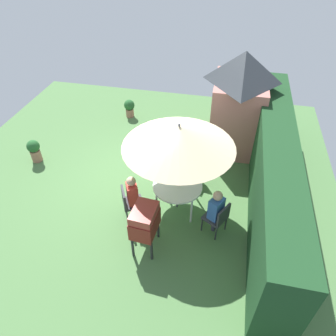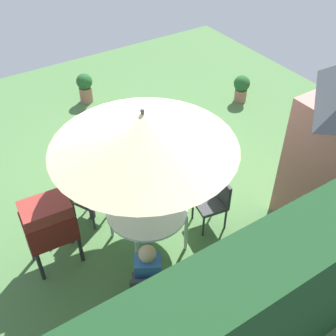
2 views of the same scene
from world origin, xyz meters
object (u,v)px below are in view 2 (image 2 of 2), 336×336
(chair_near_shed, at_px, (85,193))
(chair_far_side, at_px, (149,290))
(person_in_blue, at_px, (148,272))
(potted_plant_by_shed, at_px, (241,87))
(patio_umbrella, at_px, (143,131))
(person_in_red, at_px, (87,183))
(chair_toward_hedge, at_px, (215,199))
(patio_table, at_px, (147,212))
(bbq_grill, at_px, (49,222))
(potted_plant_by_grill, at_px, (85,87))

(chair_near_shed, xyz_separation_m, chair_far_side, (0.05, 2.13, 0.00))
(person_in_blue, bearing_deg, chair_near_shed, -90.18)
(chair_far_side, height_order, potted_plant_by_shed, chair_far_side)
(chair_near_shed, relative_size, potted_plant_by_shed, 1.38)
(patio_umbrella, height_order, person_in_red, patio_umbrella)
(chair_toward_hedge, distance_m, person_in_red, 2.06)
(potted_plant_by_shed, bearing_deg, patio_table, 32.08)
(chair_toward_hedge, height_order, potted_plant_by_shed, chair_toward_hedge)
(patio_table, height_order, chair_near_shed, chair_near_shed)
(chair_far_side, bearing_deg, chair_toward_hedge, -153.75)
(chair_toward_hedge, bearing_deg, patio_table, -10.23)
(bbq_grill, bearing_deg, potted_plant_by_grill, -119.58)
(patio_table, xyz_separation_m, chair_near_shed, (0.56, -1.06, -0.17))
(patio_umbrella, distance_m, person_in_blue, 1.80)
(patio_umbrella, xyz_separation_m, bbq_grill, (1.34, -0.45, -1.33))
(bbq_grill, height_order, person_in_blue, person_in_blue)
(patio_table, bearing_deg, person_in_red, -62.35)
(patio_umbrella, bearing_deg, chair_near_shed, -62.35)
(patio_table, xyz_separation_m, chair_toward_hedge, (-1.14, 0.21, -0.17))
(patio_umbrella, distance_m, chair_toward_hedge, 2.02)
(patio_umbrella, relative_size, chair_near_shed, 2.79)
(patio_umbrella, relative_size, person_in_red, 1.99)
(patio_table, height_order, chair_far_side, chair_far_side)
(patio_umbrella, relative_size, potted_plant_by_shed, 3.84)
(person_in_red, height_order, person_in_blue, same)
(patio_table, xyz_separation_m, potted_plant_by_grill, (-0.98, -4.53, -0.30))
(chair_far_side, relative_size, person_in_red, 0.71)
(potted_plant_by_grill, bearing_deg, patio_table, 77.84)
(chair_near_shed, distance_m, potted_plant_by_shed, 4.87)
(chair_toward_hedge, distance_m, potted_plant_by_grill, 4.74)
(chair_near_shed, bearing_deg, bbq_grill, 38.00)
(patio_table, distance_m, patio_umbrella, 1.49)
(chair_near_shed, bearing_deg, potted_plant_by_grill, -113.85)
(potted_plant_by_shed, xyz_separation_m, person_in_red, (4.60, 1.57, 0.42))
(patio_table, height_order, bbq_grill, bbq_grill)
(bbq_grill, relative_size, person_in_blue, 0.95)
(chair_far_side, xyz_separation_m, person_in_blue, (-0.04, -0.07, 0.26))
(chair_near_shed, bearing_deg, person_in_blue, 89.82)
(potted_plant_by_shed, bearing_deg, person_in_red, 18.86)
(potted_plant_by_grill, bearing_deg, chair_toward_hedge, 91.96)
(patio_umbrella, xyz_separation_m, chair_near_shed, (0.56, -1.06, -1.65))
(bbq_grill, height_order, potted_plant_by_grill, bbq_grill)
(chair_toward_hedge, bearing_deg, person_in_blue, 24.78)
(patio_umbrella, height_order, person_in_blue, patio_umbrella)
(potted_plant_by_shed, bearing_deg, patio_umbrella, 32.08)
(patio_umbrella, xyz_separation_m, person_in_red, (0.52, -0.99, -1.39))
(chair_near_shed, height_order, potted_plant_by_shed, chair_near_shed)
(patio_table, relative_size, patio_umbrella, 0.48)
(chair_far_side, distance_m, chair_toward_hedge, 1.94)
(patio_umbrella, relative_size, chair_toward_hedge, 2.79)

